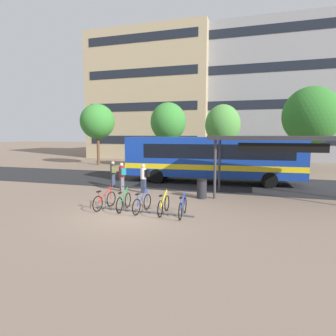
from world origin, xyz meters
TOP-DOWN VIEW (x-y plane):
  - ground at (0.00, 0.00)m, footprint 200.00×200.00m
  - bus_lane_asphalt at (0.00, 9.16)m, footprint 80.00×7.20m
  - city_bus at (2.22, 9.16)m, footprint 12.14×3.19m
  - bike_rack at (0.43, 0.60)m, footprint 4.61×0.27m
  - parked_bicycle_red_0 at (-1.45, 0.67)m, footprint 0.52×1.72m
  - parked_bicycle_green_1 at (-0.50, 0.69)m, footprint 0.52×1.72m
  - parked_bicycle_blue_2 at (0.40, 0.65)m, footprint 0.52×1.72m
  - parked_bicycle_yellow_3 at (1.39, 0.64)m, footprint 0.52×1.72m
  - parked_bicycle_blue_4 at (2.25, 0.52)m, footprint 0.52×1.72m
  - transit_shelter at (6.32, 5.17)m, footprint 7.24×2.87m
  - commuter_black_pack_0 at (-1.01, 4.50)m, footprint 0.56×0.38m
  - commuter_teal_pack_1 at (-2.44, 4.59)m, footprint 0.59×0.58m
  - commuter_olive_pack_2 at (-3.59, 5.67)m, footprint 0.56×0.60m
  - trash_bin at (2.44, 4.06)m, footprint 0.55×0.55m
  - street_tree_0 at (10.09, 18.57)m, footprint 5.15×5.15m
  - street_tree_1 at (-3.04, 16.34)m, footprint 3.47×3.47m
  - street_tree_2 at (-11.48, 17.40)m, footprint 3.76×3.76m
  - street_tree_3 at (2.17, 17.21)m, footprint 3.35×3.35m
  - building_left_wing at (-9.39, 30.68)m, footprint 17.25×11.08m
  - building_right_wing at (9.37, 31.91)m, footprint 22.99×10.26m
  - building_centre_block at (-2.06, 40.95)m, footprint 18.16×13.42m

SIDE VIEW (x-z plane):
  - ground at x=0.00m, z-range 0.00..0.00m
  - bus_lane_asphalt at x=0.00m, z-range 0.00..0.01m
  - bike_rack at x=0.43m, z-range -0.26..0.44m
  - parked_bicycle_red_0 at x=-1.45m, z-range -0.11..0.88m
  - parked_bicycle_green_1 at x=-0.50m, z-range -0.11..0.88m
  - parked_bicycle_blue_2 at x=0.40m, z-range -0.11..0.88m
  - parked_bicycle_yellow_3 at x=1.39m, z-range -0.11..0.88m
  - parked_bicycle_blue_4 at x=2.25m, z-range -0.11..0.88m
  - trash_bin at x=2.44m, z-range 0.00..1.03m
  - commuter_olive_pack_2 at x=-3.59m, z-range 0.12..1.79m
  - commuter_black_pack_0 at x=-1.01m, z-range 0.12..1.81m
  - commuter_teal_pack_1 at x=-2.44m, z-range 0.13..1.85m
  - city_bus at x=2.22m, z-range 0.18..3.38m
  - transit_shelter at x=6.32m, z-range 1.45..4.74m
  - street_tree_3 at x=2.17m, z-range 1.16..7.39m
  - street_tree_1 at x=-3.04m, z-range 1.34..7.82m
  - street_tree_2 at x=-11.48m, z-range 1.43..8.13m
  - street_tree_0 at x=10.09m, z-range 1.20..8.96m
  - building_centre_block at x=-2.06m, z-range 0.00..16.71m
  - building_left_wing at x=-9.39m, z-range 0.00..17.61m
  - building_right_wing at x=9.37m, z-range 0.00..17.64m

